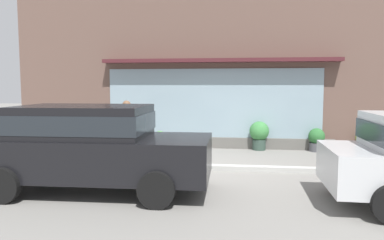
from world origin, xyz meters
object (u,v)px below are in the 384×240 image
(pedestrian_with_handbag, at_px, (127,127))
(fire_hydrant, at_px, (160,147))
(potted_plant_window_center, at_px, (316,139))
(parked_car_black, at_px, (91,143))
(potted_plant_doorstep, at_px, (95,136))
(potted_plant_trailing_edge, at_px, (259,134))
(potted_plant_near_hydrant, at_px, (361,141))

(pedestrian_with_handbag, bearing_deg, fire_hydrant, 48.29)
(potted_plant_window_center, bearing_deg, parked_car_black, -136.15)
(pedestrian_with_handbag, height_order, potted_plant_doorstep, pedestrian_with_handbag)
(pedestrian_with_handbag, distance_m, parked_car_black, 2.65)
(fire_hydrant, bearing_deg, potted_plant_doorstep, 141.08)
(potted_plant_window_center, bearing_deg, potted_plant_trailing_edge, 179.06)
(fire_hydrant, distance_m, parked_car_black, 3.01)
(fire_hydrant, bearing_deg, pedestrian_with_handbag, -165.59)
(fire_hydrant, xyz_separation_m, potted_plant_trailing_edge, (2.77, 2.25, 0.10))
(parked_car_black, distance_m, potted_plant_doorstep, 5.48)
(parked_car_black, relative_size, potted_plant_near_hydrant, 6.92)
(parked_car_black, xyz_separation_m, potted_plant_window_center, (5.29, 5.09, -0.57))
(potted_plant_trailing_edge, bearing_deg, potted_plant_window_center, -0.94)
(fire_hydrant, relative_size, pedestrian_with_handbag, 0.51)
(pedestrian_with_handbag, bearing_deg, potted_plant_trailing_edge, 68.23)
(pedestrian_with_handbag, height_order, potted_plant_window_center, pedestrian_with_handbag)
(potted_plant_doorstep, height_order, potted_plant_near_hydrant, potted_plant_doorstep)
(parked_car_black, xyz_separation_m, potted_plant_doorstep, (-1.98, 5.07, -0.59))
(parked_car_black, xyz_separation_m, potted_plant_trailing_edge, (3.51, 5.12, -0.43))
(pedestrian_with_handbag, bearing_deg, parked_car_black, -54.10)
(fire_hydrant, distance_m, potted_plant_window_center, 5.06)
(potted_plant_doorstep, distance_m, potted_plant_near_hydrant, 8.63)
(parked_car_black, height_order, potted_plant_window_center, parked_car_black)
(pedestrian_with_handbag, xyz_separation_m, parked_car_black, (0.09, -2.65, -0.02))
(potted_plant_doorstep, bearing_deg, pedestrian_with_handbag, -51.96)
(potted_plant_window_center, height_order, potted_plant_trailing_edge, potted_plant_trailing_edge)
(pedestrian_with_handbag, relative_size, potted_plant_window_center, 2.28)
(parked_car_black, relative_size, potted_plant_trailing_edge, 4.86)
(parked_car_black, bearing_deg, potted_plant_trailing_edge, 54.19)
(potted_plant_trailing_edge, height_order, potted_plant_near_hydrant, potted_plant_trailing_edge)
(pedestrian_with_handbag, relative_size, potted_plant_near_hydrant, 2.58)
(potted_plant_near_hydrant, bearing_deg, potted_plant_doorstep, -179.79)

